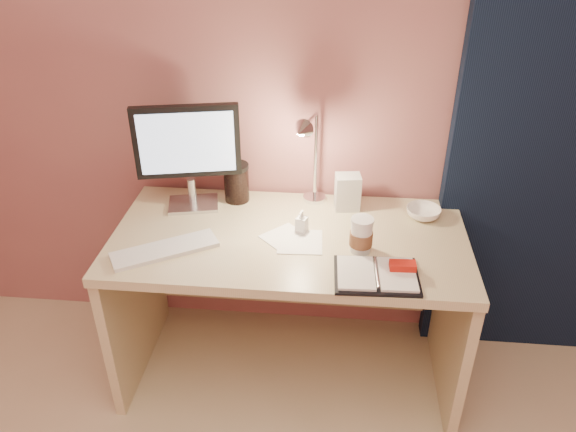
# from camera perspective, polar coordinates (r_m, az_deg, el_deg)

# --- Properties ---
(room) EXTENTS (3.50, 3.50, 3.50)m
(room) POSITION_cam_1_polar(r_m,az_deg,el_deg) (2.43, 24.19, 9.07)
(room) COLOR #C6B28E
(room) RESTS_ON ground
(desk) EXTENTS (1.40, 0.70, 0.73)m
(desk) POSITION_cam_1_polar(r_m,az_deg,el_deg) (2.40, 0.30, -5.57)
(desk) COLOR #C6BA8C
(desk) RESTS_ON ground
(monitor) EXTENTS (0.42, 0.19, 0.45)m
(monitor) POSITION_cam_1_polar(r_m,az_deg,el_deg) (2.33, -10.17, 6.84)
(monitor) COLOR silver
(monitor) RESTS_ON desk
(keyboard) EXTENTS (0.40, 0.31, 0.02)m
(keyboard) POSITION_cam_1_polar(r_m,az_deg,el_deg) (2.17, -12.39, -3.35)
(keyboard) COLOR silver
(keyboard) RESTS_ON desk
(planner) EXTENTS (0.30, 0.23, 0.05)m
(planner) POSITION_cam_1_polar(r_m,az_deg,el_deg) (2.01, 9.20, -5.85)
(planner) COLOR black
(planner) RESTS_ON desk
(paper_b) EXTENTS (0.18, 0.18, 0.00)m
(paper_b) POSITION_cam_1_polar(r_m,az_deg,el_deg) (2.17, 1.23, -2.63)
(paper_b) COLOR white
(paper_b) RESTS_ON desk
(paper_c) EXTENTS (0.22, 0.22, 0.00)m
(paper_c) POSITION_cam_1_polar(r_m,az_deg,el_deg) (2.20, -0.22, -2.23)
(paper_c) COLOR white
(paper_c) RESTS_ON desk
(coffee_cup) EXTENTS (0.09, 0.09, 0.14)m
(coffee_cup) POSITION_cam_1_polar(r_m,az_deg,el_deg) (2.11, 7.45, -2.02)
(coffee_cup) COLOR white
(coffee_cup) RESTS_ON desk
(bowl) EXTENTS (0.17, 0.17, 0.04)m
(bowl) POSITION_cam_1_polar(r_m,az_deg,el_deg) (2.39, 13.59, 0.33)
(bowl) COLOR white
(bowl) RESTS_ON desk
(lotion_bottle) EXTENTS (0.05, 0.05, 0.09)m
(lotion_bottle) POSITION_cam_1_polar(r_m,az_deg,el_deg) (2.22, 1.41, -0.53)
(lotion_bottle) COLOR white
(lotion_bottle) RESTS_ON desk
(dark_jar) EXTENTS (0.11, 0.11, 0.15)m
(dark_jar) POSITION_cam_1_polar(r_m,az_deg,el_deg) (2.43, -5.24, 3.23)
(dark_jar) COLOR black
(dark_jar) RESTS_ON desk
(product_box) EXTENTS (0.11, 0.10, 0.15)m
(product_box) POSITION_cam_1_polar(r_m,az_deg,el_deg) (2.37, 6.07, 2.43)
(product_box) COLOR beige
(product_box) RESTS_ON desk
(desk_lamp) EXTENTS (0.15, 0.26, 0.43)m
(desk_lamp) POSITION_cam_1_polar(r_m,az_deg,el_deg) (2.25, 3.52, 6.29)
(desk_lamp) COLOR silver
(desk_lamp) RESTS_ON desk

